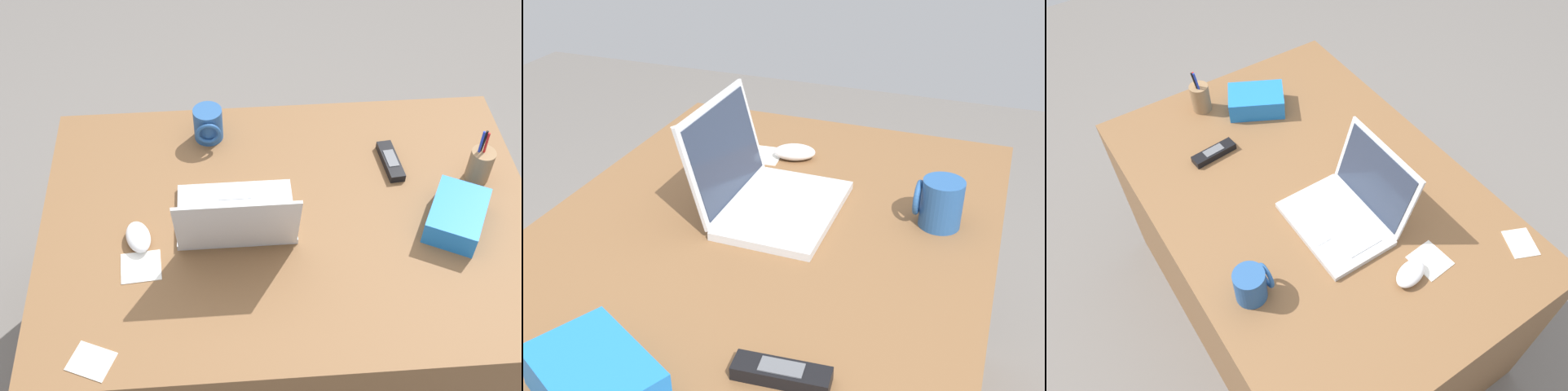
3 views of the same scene
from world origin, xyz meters
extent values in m
cube|color=brown|center=(0.00, 0.00, 0.37)|extent=(1.37, 0.95, 0.73)
cube|color=silver|center=(0.15, -0.02, 0.74)|extent=(0.32, 0.22, 0.02)
cube|color=silver|center=(0.15, 0.00, 0.75)|extent=(0.26, 0.11, 0.00)
cube|color=silver|center=(0.15, -0.09, 0.75)|extent=(0.09, 0.05, 0.00)
cube|color=silver|center=(0.15, 0.12, 0.86)|extent=(0.31, 0.06, 0.22)
cube|color=#283347|center=(0.15, 0.12, 0.86)|extent=(0.28, 0.05, 0.20)
ellipsoid|color=white|center=(0.41, 0.05, 0.75)|extent=(0.09, 0.12, 0.04)
cylinder|color=#26518C|center=(0.22, -0.35, 0.79)|extent=(0.09, 0.09, 0.11)
torus|color=#26518C|center=(0.22, -0.30, 0.79)|extent=(0.08, 0.01, 0.08)
cube|color=black|center=(-0.32, -0.19, 0.74)|extent=(0.06, 0.16, 0.02)
cube|color=#595B60|center=(-0.32, -0.19, 0.76)|extent=(0.04, 0.07, 0.00)
cube|color=blue|center=(-0.44, 0.05, 0.77)|extent=(0.21, 0.24, 0.07)
cube|color=white|center=(0.51, 0.40, 0.73)|extent=(0.12, 0.11, 0.00)
cube|color=white|center=(0.40, 0.14, 0.73)|extent=(0.11, 0.10, 0.00)
camera|label=1|loc=(0.17, 1.19, 2.15)|focal=46.37mm
camera|label=2|loc=(-0.97, -0.44, 1.44)|focal=43.17mm
camera|label=3|loc=(0.87, -0.60, 1.99)|focal=35.49mm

